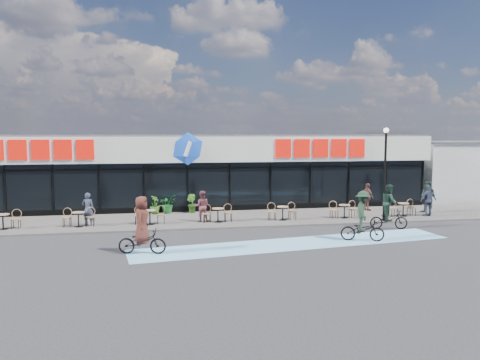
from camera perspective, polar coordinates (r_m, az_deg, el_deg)
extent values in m
plane|color=#28282B|center=(20.93, -5.11, -7.24)|extent=(120.00, 120.00, 0.00)
cube|color=#635D57|center=(25.31, -5.98, -4.88)|extent=(44.00, 5.00, 0.10)
cube|color=#75BADD|center=(20.22, 6.73, -7.70)|extent=(14.17, 4.13, 0.01)
cube|color=black|center=(30.54, -6.73, -0.33)|extent=(30.00, 6.00, 3.00)
cube|color=white|center=(30.24, -6.76, 3.88)|extent=(30.60, 6.30, 1.50)
cube|color=#47474C|center=(30.38, -6.80, 5.40)|extent=(30.60, 6.30, 0.10)
cube|color=navy|center=(27.39, -6.41, 2.24)|extent=(30.60, 0.08, 0.18)
cube|color=black|center=(27.43, -6.40, 1.41)|extent=(30.00, 0.06, 0.08)
cube|color=black|center=(27.72, -6.34, -3.64)|extent=(30.00, 0.10, 0.40)
cube|color=red|center=(27.77, -23.13, 3.42)|extent=(5.63, 0.18, 1.10)
cube|color=red|center=(28.73, 9.78, 3.85)|extent=(5.63, 0.18, 1.10)
ellipsoid|color=blue|center=(27.10, -6.39, 3.79)|extent=(1.90, 0.24, 1.90)
cylinder|color=black|center=(28.71, -26.72, -1.28)|extent=(0.10, 0.10, 3.00)
cylinder|color=black|center=(28.09, -21.83, -1.22)|extent=(0.10, 0.10, 3.00)
cylinder|color=black|center=(27.68, -16.76, -1.15)|extent=(0.10, 0.10, 3.00)
cylinder|color=black|center=(27.49, -11.58, -1.07)|extent=(0.10, 0.10, 3.00)
cylinder|color=black|center=(27.54, -6.37, -0.98)|extent=(0.10, 0.10, 3.00)
cylinder|color=black|center=(27.80, -1.22, -0.88)|extent=(0.10, 0.10, 3.00)
cylinder|color=black|center=(28.29, 3.79, -0.78)|extent=(0.10, 0.10, 3.00)
cylinder|color=black|center=(28.98, 8.60, -0.68)|extent=(0.10, 0.10, 3.00)
cylinder|color=black|center=(29.87, 13.15, -0.57)|extent=(0.10, 0.10, 3.00)
cylinder|color=black|center=(30.93, 17.41, -0.48)|extent=(0.10, 0.10, 3.00)
cylinder|color=black|center=(32.15, 21.37, -0.38)|extent=(0.10, 0.10, 3.00)
cube|color=silver|center=(38.49, 25.29, 1.14)|extent=(9.00, 7.00, 4.00)
cube|color=#47474C|center=(38.40, 25.42, 4.19)|extent=(9.20, 7.20, 0.12)
cylinder|color=black|center=(25.56, 17.24, 0.37)|extent=(0.12, 0.12, 4.64)
sphere|color=#FFF2CC|center=(25.46, 17.40, 5.80)|extent=(0.28, 0.28, 0.28)
cylinder|color=tan|center=(25.12, -26.96, -3.76)|extent=(0.60, 0.60, 0.04)
cylinder|color=black|center=(25.18, -26.92, -4.55)|extent=(0.06, 0.06, 0.70)
cylinder|color=black|center=(25.24, -26.88, -5.35)|extent=(0.40, 0.40, 0.02)
cylinder|color=tan|center=(24.33, -19.13, -3.75)|extent=(0.60, 0.60, 0.04)
cylinder|color=black|center=(24.39, -19.10, -4.56)|extent=(0.06, 0.06, 0.70)
cylinder|color=black|center=(24.46, -19.08, -5.39)|extent=(0.40, 0.40, 0.02)
cylinder|color=tan|center=(24.02, -10.94, -3.66)|extent=(0.60, 0.60, 0.04)
cylinder|color=black|center=(24.08, -10.93, -4.48)|extent=(0.06, 0.06, 0.70)
cylinder|color=black|center=(24.14, -10.91, -5.32)|extent=(0.40, 0.40, 0.02)
cylinder|color=tan|center=(24.20, -2.71, -3.49)|extent=(0.60, 0.60, 0.04)
cylinder|color=black|center=(24.26, -2.71, -4.30)|extent=(0.06, 0.06, 0.70)
cylinder|color=black|center=(24.33, -2.70, -5.14)|extent=(0.40, 0.40, 0.02)
cylinder|color=tan|center=(24.87, 5.23, -3.26)|extent=(0.60, 0.60, 0.04)
cylinder|color=black|center=(24.93, 5.22, -4.05)|extent=(0.06, 0.06, 0.70)
cylinder|color=black|center=(24.99, 5.22, -4.87)|extent=(0.40, 0.40, 0.02)
cylinder|color=tan|center=(25.98, 12.62, -2.99)|extent=(0.60, 0.60, 0.04)
cylinder|color=black|center=(26.04, 12.61, -3.75)|extent=(0.06, 0.06, 0.70)
cylinder|color=black|center=(26.10, 12.59, -4.53)|extent=(0.40, 0.40, 0.02)
cylinder|color=tan|center=(27.49, 19.30, -2.70)|extent=(0.60, 0.60, 0.04)
cylinder|color=black|center=(27.54, 19.28, -3.42)|extent=(0.06, 0.06, 0.70)
cylinder|color=black|center=(27.60, 19.25, -4.16)|extent=(0.40, 0.40, 0.02)
imported|color=#285317|center=(27.18, -10.34, -3.00)|extent=(0.73, 0.73, 1.04)
imported|color=#1A5C21|center=(27.28, -8.78, -2.89)|extent=(1.13, 1.03, 1.08)
imported|color=#2C5618|center=(27.29, -5.94, -2.84)|extent=(0.74, 0.77, 1.09)
imported|color=#2C3345|center=(24.60, -18.03, -3.36)|extent=(0.68, 0.54, 1.65)
imported|color=brown|center=(24.46, -4.68, -3.19)|extent=(0.86, 0.71, 1.62)
imported|color=#1B3126|center=(29.00, 21.94, -1.95)|extent=(1.02, 1.12, 1.87)
imported|color=#54312B|center=(28.82, 15.29, -2.01)|extent=(0.64, 1.03, 1.64)
imported|color=#343A51|center=(27.98, 21.96, -2.32)|extent=(1.08, 0.58, 1.76)
imported|color=black|center=(21.16, 14.70, -5.91)|extent=(1.97, 1.24, 0.98)
imported|color=#1B3020|center=(21.01, 14.76, -3.66)|extent=(1.00, 1.29, 1.76)
imported|color=black|center=(24.10, 17.67, -4.61)|extent=(1.91, 1.01, 0.96)
imported|color=black|center=(23.97, 17.74, -2.59)|extent=(0.84, 0.99, 1.78)
imported|color=black|center=(18.71, -11.84, -7.35)|extent=(1.96, 1.02, 0.98)
imported|color=#4B211A|center=(18.53, -11.89, -4.73)|extent=(0.75, 0.99, 1.82)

